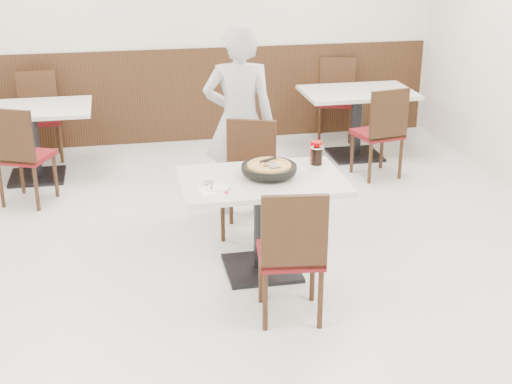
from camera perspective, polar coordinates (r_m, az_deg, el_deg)
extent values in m
plane|color=#A6A6A1|center=(5.44, -1.73, -6.55)|extent=(7.00, 7.00, 0.00)
cube|color=beige|center=(8.36, -5.97, 13.38)|extent=(6.00, 0.04, 2.80)
cube|color=black|center=(8.50, -5.74, 7.68)|extent=(5.90, 0.03, 1.10)
cylinder|color=black|center=(5.19, 1.11, 1.30)|extent=(0.12, 0.12, 0.04)
cylinder|color=black|center=(5.22, 1.05, 1.69)|extent=(0.40, 0.40, 0.01)
cylinder|color=gold|center=(5.22, 1.06, 1.93)|extent=(0.33, 0.33, 0.02)
cube|color=silver|center=(5.18, 1.46, 2.14)|extent=(0.08, 0.10, 0.00)
cube|color=white|center=(4.97, -3.50, 0.14)|extent=(0.20, 0.20, 0.00)
cylinder|color=white|center=(4.99, -3.04, 0.33)|extent=(0.16, 0.16, 0.01)
cube|color=silver|center=(5.01, -3.56, 0.51)|extent=(0.05, 0.17, 0.00)
cylinder|color=black|center=(5.48, 4.88, 2.86)|extent=(0.09, 0.09, 0.13)
cylinder|color=#AC0004|center=(5.55, 4.83, 3.25)|extent=(0.09, 0.09, 0.16)
imported|color=#B3B3B8|center=(6.27, -1.37, 5.69)|extent=(0.67, 0.49, 1.71)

